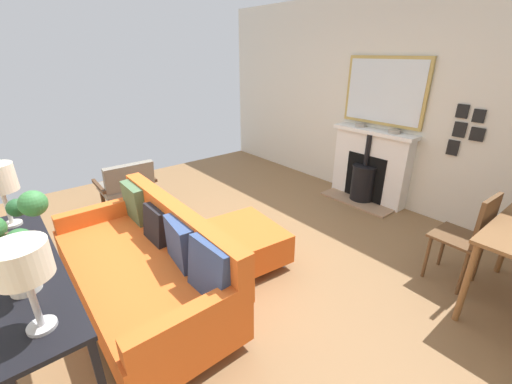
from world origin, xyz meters
The scene contains 15 objects.
ground_plane centered at (0.00, 0.00, 0.00)m, with size 5.75×6.29×0.01m, color olive.
wall_left centered at (-2.87, 0.00, 1.38)m, with size 0.12×6.29×2.77m, color beige.
fireplace centered at (-2.67, 0.10, 0.46)m, with size 0.52×1.19×1.04m.
mirror_over_mantel centered at (-2.79, 0.10, 1.54)m, with size 0.04×1.16×0.88m.
mantel_bowl_near centered at (-2.69, -0.14, 1.06)m, with size 0.14×0.14×0.05m.
mantel_bowl_far centered at (-2.69, 0.38, 1.06)m, with size 0.15×0.15×0.05m.
sofa centered at (0.66, 0.14, 0.36)m, with size 0.91×1.99×0.83m.
ottoman centered at (-0.35, 0.21, 0.24)m, with size 0.71×0.85×0.39m.
armchair_accent centered at (0.20, -1.59, 0.45)m, with size 0.69×0.61×0.77m.
console_table centered at (1.45, 0.13, 0.65)m, with size 0.40×1.86×0.73m.
table_lamp_far_end centered at (1.45, 0.83, 1.11)m, with size 0.26×0.26×0.49m.
potted_plant centered at (1.49, 0.45, 1.09)m, with size 0.44×0.45×0.58m.
book_stack centered at (1.45, 0.03, 0.74)m, with size 0.31×0.26×0.04m.
dining_chair_near_fireplace centered at (-1.65, 1.77, 0.55)m, with size 0.42×0.42×0.92m.
photo_gallery_row centered at (-2.80, 1.16, 1.21)m, with size 0.02×0.34×0.59m.
Camera 1 is at (1.41, 2.50, 2.02)m, focal length 22.95 mm.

